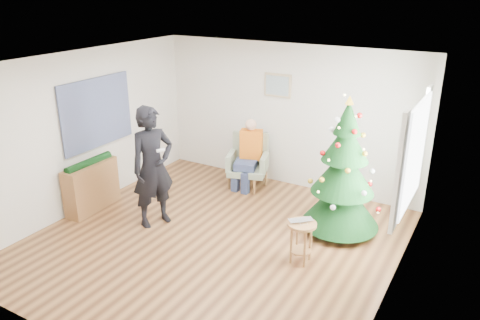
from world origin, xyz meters
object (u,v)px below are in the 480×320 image
Objects in this scene: armchair at (248,168)px; standing_man at (153,167)px; christmas_tree at (343,173)px; console at (92,187)px; stool at (301,242)px.

standing_man reaches higher than armchair.
christmas_tree is at bearing -42.63° from standing_man.
console is at bearing -160.54° from christmas_tree.
christmas_tree is 1.28m from stool.
armchair is 0.52× the size of standing_man.
armchair is 2.14m from standing_man.
standing_man is at bearing -123.95° from armchair.
standing_man is (-2.42, -0.11, 0.64)m from stool.
armchair is at bearing 158.93° from christmas_tree.
stool is 2.50m from standing_man.
christmas_tree is 1.12× the size of standing_man.
stool is at bearing 1.08° from console.
standing_man is at bearing 3.99° from console.
stool is (-0.18, -1.09, -0.65)m from christmas_tree.
console is (-3.82, -1.35, -0.55)m from christmas_tree.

